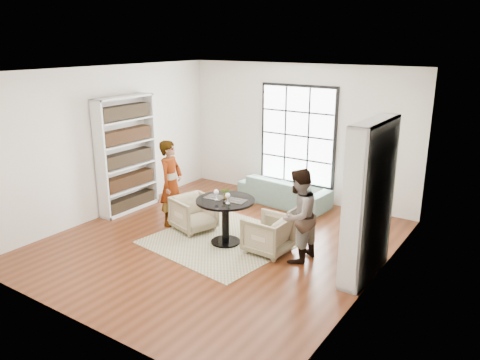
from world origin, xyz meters
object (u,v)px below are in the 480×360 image
Objects in this scene: wine_glass_right at (228,196)px; flower_centerpiece at (227,193)px; sofa at (284,191)px; person_right at (298,216)px; armchair_right at (268,234)px; person_left at (171,183)px; pedestal_table at (225,212)px; wine_glass_left at (216,192)px; armchair_left at (194,213)px.

flower_centerpiece is (-0.15, 0.18, -0.03)m from wine_glass_right.
person_right reaches higher than sofa.
wine_glass_right reaches higher than sofa.
flower_centerpiece is at bearing -83.80° from armchair_right.
sofa is 1.21× the size of person_left.
armchair_right is (0.80, 0.11, -0.27)m from pedestal_table.
wine_glass_left reaches higher than wine_glass_right.
armchair_left reaches higher than sofa.
armchair_right is 1.01m from flower_centerpiece.
pedestal_table is 1.44m from person_left.
pedestal_table is at bearing -80.84° from armchair_right.
person_right is (0.55, -0.00, 0.45)m from armchair_right.
armchair_right is at bearing 4.58° from flower_centerpiece.
person_right is at bearing -74.90° from armchair_left.
wine_glass_right is at bearing -7.10° from wine_glass_left.
person_left reaches higher than sofa.
wine_glass_right is (-1.21, -0.24, 0.18)m from person_right.
wine_glass_right is (0.29, -2.55, 0.66)m from sofa.
wine_glass_left is at bearing -139.45° from pedestal_table.
pedestal_table is 0.40m from wine_glass_left.
flower_centerpiece is at bearing -83.11° from person_right.
person_left is 8.01× the size of flower_centerpiece.
flower_centerpiece is at bearing -81.73° from armchair_left.
armchair_right is 0.43× the size of person_left.
flower_centerpiece is (0.14, -2.37, 0.63)m from sofa.
pedestal_table is 5.39× the size of wine_glass_left.
person_left is 2.76m from person_right.
person_right is at bearing 91.62° from armchair_right.
wine_glass_left is (0.02, -2.52, 0.66)m from sofa.
armchair_left is 3.87× the size of wine_glass_right.
person_right reaches higher than flower_centerpiece.
sofa is 10.80× the size of wine_glass_right.
person_left reaches higher than wine_glass_left.
wine_glass_right is at bearing -42.82° from pedestal_table.
armchair_right is at bearing 12.74° from wine_glass_left.
person_left is at bearing -87.14° from person_right.
person_left is 8.93× the size of wine_glass_right.
person_right is (1.35, 0.11, 0.18)m from pedestal_table.
armchair_left is at bearing 163.09° from wine_glass_right.
wine_glass_left is 1.02× the size of wine_glass_right.
person_right is (1.50, -2.31, 0.48)m from sofa.
wine_glass_left is (-0.12, -0.10, 0.36)m from pedestal_table.
flower_centerpiece is (-1.36, -0.06, 0.15)m from person_right.
armchair_left is at bearing 159.75° from wine_glass_left.
armchair_left is at bearing -90.54° from armchair_right.
person_left is (-1.26, -2.25, 0.54)m from sofa.
armchair_left is 1.05m from flower_centerpiece.
wine_glass_right is (1.00, -0.30, 0.62)m from armchair_left.
sofa is 2.63m from person_left.
wine_glass_right reaches higher than pedestal_table.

